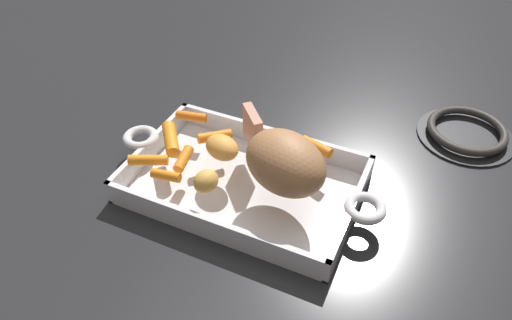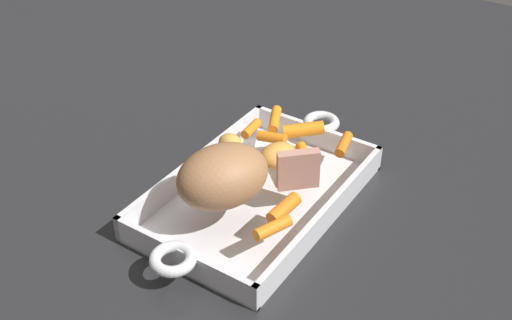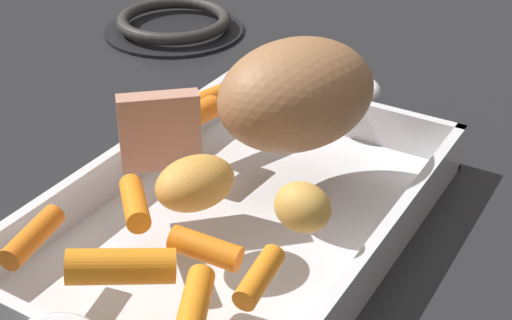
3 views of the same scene
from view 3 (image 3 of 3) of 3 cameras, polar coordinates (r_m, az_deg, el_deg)
ground_plane at (r=0.60m, az=-1.33°, el=-5.44°), size 2.06×2.06×0.00m
roasting_dish at (r=0.60m, az=-1.35°, el=-4.33°), size 0.47×0.25×0.05m
pork_roast at (r=0.61m, az=3.14°, el=5.05°), size 0.17×0.15×0.09m
roast_slice_thick at (r=0.58m, az=-7.37°, el=2.19°), size 0.05×0.06×0.06m
baby_carrot_center_left at (r=0.47m, az=0.27°, el=-8.91°), size 0.05×0.02×0.02m
baby_carrot_southeast at (r=0.48m, az=-10.64°, el=-7.84°), size 0.06×0.07×0.03m
baby_carrot_long at (r=0.65m, az=-4.87°, el=3.34°), size 0.06×0.03×0.02m
baby_carrot_short at (r=0.54m, az=-9.26°, el=-3.25°), size 0.05×0.05×0.02m
baby_carrot_southwest at (r=0.49m, az=-3.88°, el=-6.76°), size 0.02×0.05×0.02m
baby_carrot_northwest at (r=0.53m, az=-16.70°, el=-5.63°), size 0.06×0.03×0.02m
baby_carrot_northeast at (r=0.68m, az=-3.37°, el=4.81°), size 0.06×0.04×0.02m
baby_carrot_center_right at (r=0.45m, az=-4.78°, el=-11.24°), size 0.07×0.04×0.02m
potato_halved at (r=0.52m, az=3.57°, el=-3.62°), size 0.04×0.05×0.03m
potato_near_roast at (r=0.54m, az=-4.67°, el=-1.76°), size 0.07×0.07×0.04m
stove_burner_rear at (r=0.99m, az=-6.27°, el=10.30°), size 0.18×0.18×0.02m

